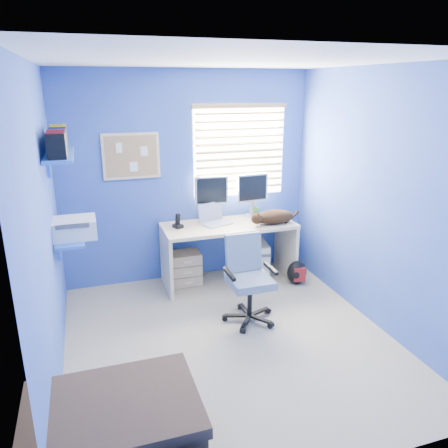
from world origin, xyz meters
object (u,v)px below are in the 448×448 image
object	(u,v)px
desk	(229,253)
tower_pc	(259,259)
laptop	(216,215)
office_chair	(248,289)
cat	(274,217)

from	to	relation	value
desk	tower_pc	distance (m)	0.44
laptop	desk	bearing A→B (deg)	-36.74
laptop	tower_pc	bearing A→B (deg)	-19.74
desk	office_chair	distance (m)	0.93
desk	cat	size ratio (longest dim) A/B	3.34
cat	office_chair	bearing A→B (deg)	-139.13
cat	tower_pc	bearing A→B (deg)	111.16
tower_pc	laptop	bearing A→B (deg)	-171.49
cat	office_chair	size ratio (longest dim) A/B	0.53
laptop	office_chair	bearing A→B (deg)	-106.14
tower_pc	cat	bearing A→B (deg)	-49.06
desk	laptop	bearing A→B (deg)	162.14
tower_pc	desk	bearing A→B (deg)	-165.37
laptop	tower_pc	size ratio (longest dim) A/B	0.73
desk	office_chair	size ratio (longest dim) A/B	1.79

